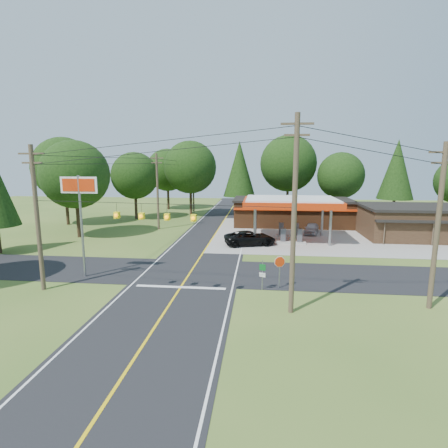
# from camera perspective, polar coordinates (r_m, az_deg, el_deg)

# --- Properties ---
(ground) EXTENTS (120.00, 120.00, 0.00)m
(ground) POSITION_cam_1_polar(r_m,az_deg,el_deg) (28.89, -5.47, -7.81)
(ground) COLOR #3D5C20
(ground) RESTS_ON ground
(main_highway) EXTENTS (8.00, 120.00, 0.02)m
(main_highway) POSITION_cam_1_polar(r_m,az_deg,el_deg) (28.89, -5.47, -7.79)
(main_highway) COLOR black
(main_highway) RESTS_ON ground
(cross_road) EXTENTS (70.00, 7.00, 0.02)m
(cross_road) POSITION_cam_1_polar(r_m,az_deg,el_deg) (28.89, -5.47, -7.79)
(cross_road) COLOR black
(cross_road) RESTS_ON ground
(lane_center_yellow) EXTENTS (0.15, 110.00, 0.00)m
(lane_center_yellow) POSITION_cam_1_polar(r_m,az_deg,el_deg) (28.89, -5.47, -7.76)
(lane_center_yellow) COLOR yellow
(lane_center_yellow) RESTS_ON main_highway
(gas_canopy) EXTENTS (10.60, 7.40, 4.88)m
(gas_canopy) POSITION_cam_1_polar(r_m,az_deg,el_deg) (40.34, 10.87, 3.34)
(gas_canopy) COLOR gray
(gas_canopy) RESTS_ON ground
(convenience_store) EXTENTS (16.40, 7.55, 3.80)m
(convenience_store) POSITION_cam_1_polar(r_m,az_deg,el_deg) (50.59, 10.99, 1.97)
(convenience_store) COLOR brown
(convenience_store) RESTS_ON ground
(utility_pole_near_right) EXTENTS (1.80, 0.30, 11.50)m
(utility_pole_near_right) POSITION_cam_1_polar(r_m,az_deg,el_deg) (20.23, 11.38, 1.69)
(utility_pole_near_right) COLOR #473828
(utility_pole_near_right) RESTS_ON ground
(utility_pole_near_left) EXTENTS (1.80, 0.30, 10.00)m
(utility_pole_near_left) POSITION_cam_1_polar(r_m,az_deg,el_deg) (26.88, -28.21, 1.08)
(utility_pole_near_left) COLOR #473828
(utility_pole_near_left) RESTS_ON ground
(utility_pole_far_left) EXTENTS (1.80, 0.30, 10.00)m
(utility_pole_far_left) POSITION_cam_1_polar(r_m,az_deg,el_deg) (47.09, -10.80, 5.42)
(utility_pole_far_left) COLOR #473828
(utility_pole_far_left) RESTS_ON ground
(utility_pole_right_b) EXTENTS (1.80, 0.30, 10.00)m
(utility_pole_right_b) POSITION_cam_1_polar(r_m,az_deg,el_deg) (24.10, 31.53, -0.11)
(utility_pole_right_b) COLOR #473828
(utility_pole_right_b) RESTS_ON ground
(utility_pole_north) EXTENTS (0.30, 0.30, 9.50)m
(utility_pole_north) POSITION_cam_1_polar(r_m,az_deg,el_deg) (63.24, -5.02, 6.27)
(utility_pole_north) COLOR #473828
(utility_pole_north) RESTS_ON ground
(overhead_beacons) EXTENTS (17.04, 2.04, 1.03)m
(overhead_beacons) POSITION_cam_1_polar(r_m,az_deg,el_deg) (22.11, -11.38, 3.04)
(overhead_beacons) COLOR black
(overhead_beacons) RESTS_ON ground
(treeline_backdrop) EXTENTS (70.27, 51.59, 13.30)m
(treeline_backdrop) POSITION_cam_1_polar(r_m,az_deg,el_deg) (51.19, 0.71, 8.51)
(treeline_backdrop) COLOR #332316
(treeline_backdrop) RESTS_ON ground
(suv_car) EXTENTS (6.83, 6.83, 1.53)m
(suv_car) POSITION_cam_1_polar(r_m,az_deg,el_deg) (37.82, 4.25, -2.32)
(suv_car) COLOR black
(suv_car) RESTS_ON ground
(sedan_car) EXTENTS (4.72, 4.72, 1.32)m
(sedan_car) POSITION_cam_1_polar(r_m,az_deg,el_deg) (45.15, 14.10, -0.72)
(sedan_car) COLOR silver
(sedan_car) RESTS_ON ground
(big_stop_sign) EXTENTS (2.93, 0.21, 7.88)m
(big_stop_sign) POSITION_cam_1_polar(r_m,az_deg,el_deg) (28.54, -22.49, 3.52)
(big_stop_sign) COLOR gray
(big_stop_sign) RESTS_ON ground
(octagonal_stop_sign) EXTENTS (0.79, 0.30, 2.36)m
(octagonal_stop_sign) POSITION_cam_1_polar(r_m,az_deg,el_deg) (24.98, 9.07, -6.54)
(octagonal_stop_sign) COLOR gray
(octagonal_stop_sign) RESTS_ON ground
(route_sign_post) EXTENTS (0.43, 0.18, 2.16)m
(route_sign_post) POSITION_cam_1_polar(r_m,az_deg,el_deg) (24.60, 6.29, -7.89)
(route_sign_post) COLOR gray
(route_sign_post) RESTS_ON ground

